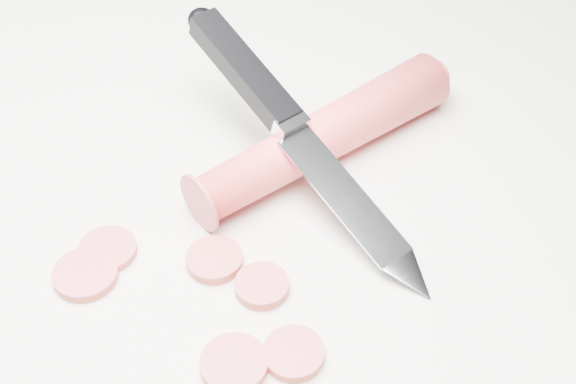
{
  "coord_description": "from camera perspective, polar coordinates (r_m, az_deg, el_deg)",
  "views": [
    {
      "loc": [
        0.04,
        -0.3,
        0.36
      ],
      "look_at": [
        0.02,
        0.03,
        0.02
      ],
      "focal_mm": 50.0,
      "sensor_mm": 36.0,
      "label": 1
    }
  ],
  "objects": [
    {
      "name": "ground",
      "position": [
        0.47,
        -2.71,
        -4.33
      ],
      "size": [
        2.4,
        2.4,
        0.0
      ],
      "primitive_type": "plane",
      "color": "silver",
      "rests_on": "ground"
    },
    {
      "name": "carrot",
      "position": [
        0.51,
        2.55,
        4.0
      ],
      "size": [
        0.16,
        0.15,
        0.03
      ],
      "primitive_type": "cylinder",
      "rotation": [
        1.57,
        0.0,
        -0.85
      ],
      "color": "#E7373C",
      "rests_on": "ground"
    },
    {
      "name": "carrot_slice_0",
      "position": [
        0.42,
        0.4,
        -11.41
      ],
      "size": [
        0.03,
        0.03,
        0.01
      ],
      "primitive_type": "cylinder",
      "color": "#C5474C",
      "rests_on": "ground"
    },
    {
      "name": "carrot_slice_1",
      "position": [
        0.47,
        -12.71,
        -4.02
      ],
      "size": [
        0.03,
        0.03,
        0.01
      ],
      "primitive_type": "cylinder",
      "color": "#C5474C",
      "rests_on": "ground"
    },
    {
      "name": "carrot_slice_2",
      "position": [
        0.42,
        -3.86,
        -12.11
      ],
      "size": [
        0.03,
        0.03,
        0.01
      ],
      "primitive_type": "cylinder",
      "color": "#C5474C",
      "rests_on": "ground"
    },
    {
      "name": "carrot_slice_3",
      "position": [
        0.46,
        -5.25,
        -4.83
      ],
      "size": [
        0.03,
        0.03,
        0.01
      ],
      "primitive_type": "cylinder",
      "color": "#C5474C",
      "rests_on": "ground"
    },
    {
      "name": "carrot_slice_4",
      "position": [
        0.45,
        -1.87,
        -6.69
      ],
      "size": [
        0.03,
        0.03,
        0.01
      ],
      "primitive_type": "cylinder",
      "color": "#C5474C",
      "rests_on": "ground"
    },
    {
      "name": "carrot_slice_5",
      "position": [
        0.46,
        -14.21,
        -5.7
      ],
      "size": [
        0.04,
        0.04,
        0.01
      ],
      "primitive_type": "cylinder",
      "color": "#C5474C",
      "rests_on": "ground"
    },
    {
      "name": "kitchen_knife",
      "position": [
        0.48,
        1.19,
        3.82
      ],
      "size": [
        0.17,
        0.19,
        0.08
      ],
      "primitive_type": null,
      "color": "silver",
      "rests_on": "ground"
    }
  ]
}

